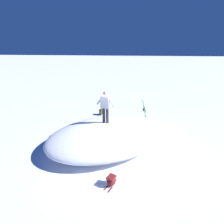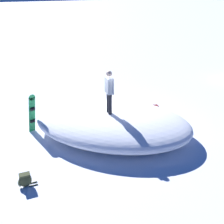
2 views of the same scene
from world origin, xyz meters
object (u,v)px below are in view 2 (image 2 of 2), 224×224
Objects in this scene: snowboard_primary_upright at (32,113)px; backpack_near at (25,180)px; snowboarder_standing at (109,89)px; backpack_far at (154,109)px.

backpack_near is at bearing 67.34° from snowboard_primary_upright.
snowboard_primary_upright reaches higher than backpack_near.
snowboarder_standing is 3.62m from backpack_far.
backpack_near is at bearing 16.82° from backpack_far.
backpack_near is 0.97× the size of backpack_far.
snowboard_primary_upright is at bearing -40.28° from snowboarder_standing.
snowboarder_standing is 0.96× the size of snowboard_primary_upright.
snowboarder_standing reaches higher than backpack_near.
snowboarder_standing reaches higher than backpack_far.
backpack_far is at bearing 168.12° from snowboard_primary_upright.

